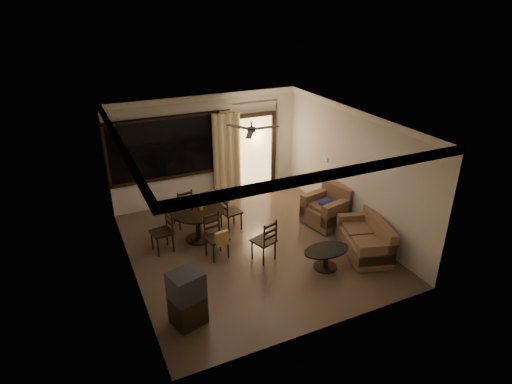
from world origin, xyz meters
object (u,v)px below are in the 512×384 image
tv_cabinet (187,298)px  side_chair (264,248)px  coffee_table (326,255)px  dining_table (198,216)px  dining_chair_east (231,218)px  dining_chair_west (163,239)px  armchair (328,209)px  dining_chair_north (183,214)px  sofa (367,240)px  dining_chair_south (217,244)px

tv_cabinet → side_chair: bearing=14.9°
coffee_table → side_chair: size_ratio=1.03×
dining_table → dining_chair_east: bearing=8.7°
dining_chair_west → armchair: size_ratio=0.89×
dining_table → dining_chair_north: size_ratio=1.23×
tv_cabinet → sofa: size_ratio=0.61×
dining_chair_south → dining_chair_north: (-0.25, 1.62, -0.02)m
coffee_table → sofa: bearing=5.0°
dining_chair_east → armchair: dining_chair_east is taller
dining_chair_east → dining_chair_south: size_ratio=1.00×
dining_table → armchair: (3.04, -0.59, -0.20)m
coffee_table → dining_chair_south: bearing=145.1°
dining_table → sofa: (3.04, -2.03, -0.27)m
dining_chair_south → tv_cabinet: (-1.12, -1.65, 0.19)m
dining_table → dining_chair_west: (-0.83, -0.13, -0.30)m
tv_cabinet → armchair: bearing=9.8°
dining_chair_south → sofa: bearing=-30.9°
dining_chair_west → side_chair: bearing=47.2°
armchair → dining_chair_west: bearing=161.8°
dining_table → armchair: dining_table is taller
dining_chair_east → dining_chair_north: (-0.95, 0.65, 0.00)m
dining_chair_east → side_chair: bearing=176.9°
dining_chair_east → tv_cabinet: tv_cabinet is taller
dining_chair_west → dining_chair_south: 1.20m
dining_chair_north → dining_chair_east: bearing=136.8°
dining_chair_west → dining_chair_east: 1.67m
dining_chair_south → dining_table: bearing=89.9°
sofa → armchair: armchair is taller
dining_chair_north → side_chair: size_ratio=1.01×
dining_chair_west → dining_chair_south: (0.96, -0.72, 0.02)m
tv_cabinet → dining_chair_east: bearing=39.8°
dining_chair_south → armchair: bearing=-3.6°
dining_chair_north → armchair: 3.45m
dining_chair_west → tv_cabinet: (-0.16, -2.37, 0.21)m
armchair → dining_chair_east: bearing=150.8°
dining_table → dining_chair_south: size_ratio=1.23×
tv_cabinet → dining_chair_north: bearing=59.6°
tv_cabinet → coffee_table: (2.95, 0.37, -0.21)m
dining_chair_north → coffee_table: 3.57m
dining_table → coffee_table: size_ratio=1.21×
side_chair → coffee_table: bearing=123.2°
coffee_table → dining_chair_west: bearing=144.4°
coffee_table → dining_table: bearing=132.7°
dining_chair_north → dining_chair_west: bearing=43.2°
sofa → dining_chair_south: bearing=174.8°
dining_chair_west → dining_table: bearing=90.1°
sofa → armchair: 1.45m
coffee_table → tv_cabinet: bearing=-172.8°
coffee_table → dining_chair_east: bearing=116.8°
side_chair → armchair: bearing=-178.5°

